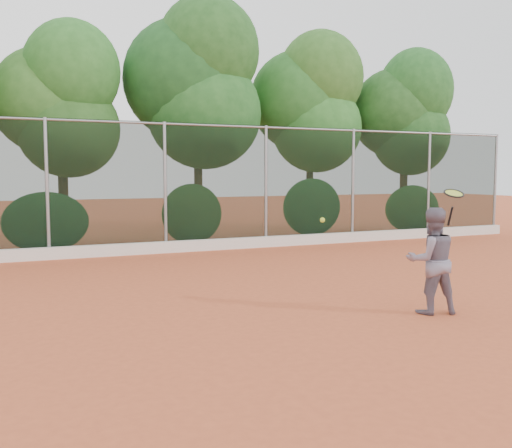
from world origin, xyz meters
name	(u,v)px	position (x,y,z in m)	size (l,w,h in m)	color
ground	(281,307)	(0.00, 0.00, 0.00)	(80.00, 80.00, 0.00)	#C4542E
concrete_curb	(168,247)	(0.00, 6.82, 0.15)	(24.00, 0.20, 0.30)	silver
tennis_player	(432,261)	(1.89, -1.30, 0.81)	(0.79, 0.61, 1.62)	slate
chainlink_fence	(165,183)	(0.00, 7.00, 1.86)	(24.09, 0.09, 3.50)	black
foliage_backdrop	(128,96)	(-0.55, 8.98, 4.40)	(23.70, 3.63, 7.55)	#3B2316
tennis_racket	(453,196)	(2.21, -1.39, 1.79)	(0.37, 0.36, 0.57)	black
tennis_ball_in_flight	(322,220)	(-0.07, -1.36, 1.50)	(0.07, 0.07, 0.07)	#BDD430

